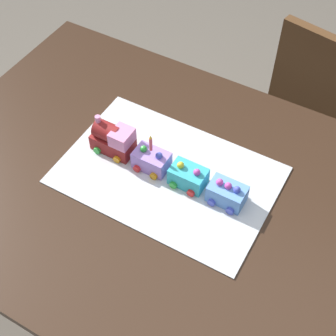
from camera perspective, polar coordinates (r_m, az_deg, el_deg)
The scene contains 9 objects.
ground_plane at distance 2.02m, azimuth -0.67°, elevation -14.75°, with size 8.00×8.00×0.00m, color #6B6054.
dining_table at distance 1.46m, azimuth -0.89°, elevation -4.58°, with size 1.40×1.00×0.74m.
chair at distance 2.07m, azimuth 17.91°, elevation 6.68°, with size 0.47×0.47×0.86m.
cake_board at distance 1.40m, azimuth 0.00°, elevation -0.82°, with size 0.60×0.40×0.00m, color silver.
cake_locomotive at distance 1.43m, azimuth -6.38°, elevation 3.37°, with size 0.14×0.08×0.12m.
cake_car_caboose_lavender at distance 1.39m, azimuth -1.92°, elevation 0.94°, with size 0.10×0.08×0.07m.
cake_car_hopper_turquoise at distance 1.36m, azimuth 2.36°, elevation -0.96°, with size 0.10×0.08×0.07m.
cake_car_gondola_sky_blue at distance 1.33m, azimuth 6.85°, elevation -2.92°, with size 0.10×0.08×0.07m.
birthday_candle at distance 1.34m, azimuth -2.01°, elevation 2.90°, with size 0.01×0.01×0.06m.
Camera 1 is at (0.43, -0.71, 1.84)m, focal length 52.69 mm.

